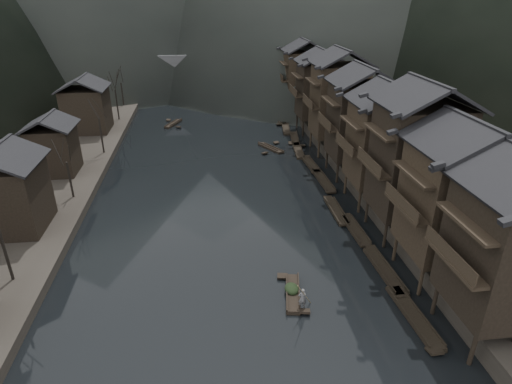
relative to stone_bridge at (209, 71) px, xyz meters
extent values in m
plane|color=black|center=(0.00, -72.00, -5.11)|extent=(300.00, 300.00, 0.00)
cube|color=#2D2823|center=(35.00, -32.00, -4.21)|extent=(40.00, 200.00, 1.80)
cylinder|color=black|center=(14.20, -82.40, -3.81)|extent=(0.30, 0.30, 2.90)
cylinder|color=black|center=(14.20, -77.60, -3.81)|extent=(0.30, 0.30, 2.90)
cylinder|color=black|center=(16.95, -77.60, -3.81)|extent=(0.30, 0.30, 2.90)
cube|color=black|center=(13.30, -80.00, 1.27)|extent=(1.20, 5.70, 0.25)
cylinder|color=black|center=(14.20, -75.40, -3.81)|extent=(0.30, 0.30, 2.90)
cylinder|color=black|center=(14.20, -70.60, -3.81)|extent=(0.30, 0.30, 2.90)
cylinder|color=black|center=(16.95, -75.40, -3.81)|extent=(0.30, 0.30, 2.90)
cylinder|color=black|center=(16.95, -70.60, -3.81)|extent=(0.30, 0.30, 2.90)
cube|color=black|center=(17.30, -73.00, 1.84)|extent=(7.00, 6.00, 8.69)
cube|color=black|center=(13.30, -73.00, 1.40)|extent=(1.20, 5.70, 0.25)
cylinder|color=black|center=(14.20, -68.40, -3.81)|extent=(0.30, 0.30, 2.90)
cylinder|color=black|center=(14.20, -63.60, -3.81)|extent=(0.30, 0.30, 2.90)
cylinder|color=black|center=(16.95, -68.40, -3.81)|extent=(0.30, 0.30, 2.90)
cylinder|color=black|center=(16.95, -63.60, -3.81)|extent=(0.30, 0.30, 2.90)
cube|color=black|center=(17.30, -66.00, 2.54)|extent=(7.00, 6.00, 10.10)
cube|color=black|center=(13.30, -66.00, 2.03)|extent=(1.20, 5.70, 0.25)
cylinder|color=black|center=(14.20, -61.40, -3.81)|extent=(0.30, 0.30, 2.90)
cylinder|color=black|center=(14.20, -56.60, -3.81)|extent=(0.30, 0.30, 2.90)
cylinder|color=black|center=(16.95, -61.40, -3.81)|extent=(0.30, 0.30, 2.90)
cylinder|color=black|center=(16.95, -56.60, -3.81)|extent=(0.30, 0.30, 2.90)
cube|color=black|center=(17.30, -59.00, 1.79)|extent=(7.00, 6.00, 8.60)
cube|color=black|center=(13.30, -59.00, 1.36)|extent=(1.20, 5.70, 0.25)
cylinder|color=black|center=(14.20, -53.40, -3.81)|extent=(0.30, 0.30, 2.90)
cylinder|color=black|center=(14.20, -48.60, -3.81)|extent=(0.30, 0.30, 2.90)
cylinder|color=black|center=(16.95, -53.40, -3.81)|extent=(0.30, 0.30, 2.90)
cylinder|color=black|center=(16.95, -48.60, -3.81)|extent=(0.30, 0.30, 2.90)
cube|color=black|center=(17.30, -51.00, 2.03)|extent=(7.00, 6.00, 9.08)
cube|color=black|center=(13.30, -51.00, 1.58)|extent=(1.20, 5.70, 0.25)
cylinder|color=black|center=(14.20, -44.40, -3.81)|extent=(0.30, 0.30, 2.90)
cylinder|color=black|center=(14.20, -39.60, -3.81)|extent=(0.30, 0.30, 2.90)
cylinder|color=black|center=(16.95, -44.40, -3.81)|extent=(0.30, 0.30, 2.90)
cylinder|color=black|center=(16.95, -39.60, -3.81)|extent=(0.30, 0.30, 2.90)
cube|color=black|center=(17.30, -42.00, 2.46)|extent=(7.00, 6.00, 9.93)
cube|color=black|center=(13.30, -42.00, 1.96)|extent=(1.20, 5.70, 0.25)
cylinder|color=black|center=(14.20, -34.40, -3.81)|extent=(0.30, 0.30, 2.90)
cylinder|color=black|center=(14.20, -29.60, -3.81)|extent=(0.30, 0.30, 2.90)
cylinder|color=black|center=(16.95, -34.40, -3.81)|extent=(0.30, 0.30, 2.90)
cylinder|color=black|center=(16.95, -29.60, -3.81)|extent=(0.30, 0.30, 2.90)
cube|color=black|center=(17.30, -32.00, 1.83)|extent=(7.00, 6.00, 8.68)
cube|color=black|center=(13.30, -32.00, 1.40)|extent=(1.20, 5.70, 0.25)
cylinder|color=black|center=(14.20, -22.40, -3.81)|extent=(0.30, 0.30, 2.90)
cylinder|color=black|center=(14.20, -17.60, -3.81)|extent=(0.30, 0.30, 2.90)
cylinder|color=black|center=(16.95, -22.40, -3.81)|extent=(0.30, 0.30, 2.90)
cylinder|color=black|center=(16.95, -17.60, -3.81)|extent=(0.30, 0.30, 2.90)
cube|color=black|center=(17.30, -20.00, 1.95)|extent=(7.00, 6.00, 8.92)
cube|color=black|center=(13.30, -20.00, 1.51)|extent=(1.20, 5.70, 0.25)
cube|color=black|center=(-20.50, -62.00, -0.66)|extent=(6.00, 6.00, 6.50)
cube|color=black|center=(-20.50, -48.00, -1.01)|extent=(5.00, 5.00, 5.80)
cube|color=black|center=(-20.50, -30.00, -0.51)|extent=(6.50, 6.50, 6.80)
cylinder|color=black|center=(-17.00, -70.67, -1.19)|extent=(0.24, 0.24, 5.43)
cylinder|color=black|center=(-17.00, -55.63, -1.84)|extent=(0.24, 0.24, 4.13)
cylinder|color=black|center=(-17.00, -41.23, -1.39)|extent=(0.24, 0.24, 5.05)
cylinder|color=black|center=(-17.00, -23.77, -1.29)|extent=(0.24, 0.24, 5.23)
cylinder|color=black|center=(-17.00, -13.44, -1.68)|extent=(0.24, 0.24, 4.46)
cube|color=black|center=(12.58, -77.91, -4.96)|extent=(1.43, 7.05, 0.30)
cube|color=black|center=(12.58, -77.91, -4.78)|extent=(1.48, 6.91, 0.10)
cube|color=black|center=(12.74, -74.55, -4.82)|extent=(0.97, 0.90, 0.35)
cube|color=black|center=(12.42, -81.26, -4.82)|extent=(0.97, 0.90, 0.35)
cube|color=black|center=(12.69, -72.27, -4.96)|extent=(1.34, 6.99, 0.30)
cube|color=black|center=(12.69, -72.27, -4.78)|extent=(1.39, 6.85, 0.10)
cube|color=black|center=(12.80, -68.93, -4.82)|extent=(0.96, 0.88, 0.35)
cube|color=black|center=(12.58, -75.60, -4.82)|extent=(0.96, 0.88, 0.35)
cube|color=black|center=(12.48, -65.36, -4.96)|extent=(1.21, 5.94, 0.30)
cube|color=black|center=(12.48, -65.36, -4.78)|extent=(1.27, 5.82, 0.10)
cube|color=black|center=(12.54, -62.52, -4.82)|extent=(0.95, 0.75, 0.32)
cube|color=black|center=(12.43, -68.21, -4.82)|extent=(0.95, 0.75, 0.32)
cube|color=black|center=(11.80, -61.13, -4.96)|extent=(1.17, 6.26, 0.30)
cube|color=black|center=(11.80, -61.13, -4.78)|extent=(1.22, 6.14, 0.10)
cube|color=black|center=(11.77, -58.13, -4.82)|extent=(0.94, 0.78, 0.33)
cube|color=black|center=(11.83, -64.13, -4.82)|extent=(0.94, 0.78, 0.33)
cube|color=black|center=(12.55, -53.04, -4.96)|extent=(1.32, 7.16, 0.30)
cube|color=black|center=(12.55, -53.04, -4.78)|extent=(1.37, 7.02, 0.10)
cube|color=black|center=(12.66, -49.62, -4.82)|extent=(0.96, 0.90, 0.35)
cube|color=black|center=(12.45, -56.46, -4.82)|extent=(0.96, 0.90, 0.35)
cube|color=black|center=(12.33, -47.60, -4.96)|extent=(1.42, 6.00, 0.30)
cube|color=black|center=(12.33, -47.60, -4.78)|extent=(1.47, 5.89, 0.10)
cube|color=black|center=(12.48, -44.75, -4.82)|extent=(0.97, 0.79, 0.32)
cube|color=black|center=(12.17, -50.45, -4.82)|extent=(0.97, 0.79, 0.32)
cube|color=black|center=(11.81, -41.69, -4.96)|extent=(1.77, 6.94, 0.30)
cube|color=black|center=(11.81, -41.69, -4.78)|extent=(1.81, 6.81, 0.10)
cube|color=black|center=(11.48, -38.41, -4.82)|extent=(1.01, 0.93, 0.35)
cube|color=black|center=(12.13, -44.97, -4.82)|extent=(1.01, 0.93, 0.35)
cube|color=black|center=(12.44, -36.19, -4.96)|extent=(2.05, 7.18, 0.30)
cube|color=black|center=(12.44, -36.19, -4.78)|extent=(2.09, 7.04, 0.10)
cube|color=black|center=(11.98, -32.82, -4.82)|extent=(1.04, 0.99, 0.35)
cube|color=black|center=(12.90, -39.57, -4.82)|extent=(1.04, 0.99, 0.35)
cube|color=black|center=(12.14, -30.15, -4.96)|extent=(2.05, 7.57, 0.30)
cube|color=black|center=(12.14, -30.15, -4.78)|extent=(2.08, 7.43, 0.10)
cube|color=black|center=(11.68, -26.58, -4.82)|extent=(1.04, 1.03, 0.36)
cube|color=black|center=(12.60, -33.72, -4.82)|extent=(1.04, 1.03, 0.36)
cube|color=black|center=(11.74, -24.72, -4.96)|extent=(1.82, 6.82, 0.30)
cube|color=black|center=(11.74, -24.72, -4.78)|extent=(1.86, 6.69, 0.10)
cube|color=black|center=(12.09, -21.51, -4.82)|extent=(1.02, 0.92, 0.34)
cube|color=black|center=(11.39, -27.94, -4.82)|extent=(1.02, 0.92, 0.34)
cube|color=black|center=(11.22, -16.85, -4.96)|extent=(1.15, 6.46, 0.30)
cube|color=black|center=(11.22, -16.85, -4.78)|extent=(1.20, 6.33, 0.10)
cube|color=black|center=(11.19, -13.75, -4.82)|extent=(0.94, 0.80, 0.34)
cube|color=black|center=(11.24, -19.94, -4.82)|extent=(0.94, 0.80, 0.34)
cube|color=black|center=(7.94, -40.08, -4.96)|extent=(3.42, 5.10, 0.30)
cube|color=black|center=(7.94, -40.08, -4.78)|extent=(3.41, 5.03, 0.10)
cube|color=black|center=(9.16, -37.86, -4.82)|extent=(1.06, 0.98, 0.31)
cube|color=black|center=(6.72, -42.29, -4.82)|extent=(1.06, 0.98, 0.31)
cube|color=black|center=(-7.35, -25.04, -4.96)|extent=(2.98, 5.20, 0.30)
cube|color=black|center=(-7.35, -25.04, -4.78)|extent=(2.99, 5.12, 0.10)
cube|color=black|center=(-8.34, -22.74, -4.82)|extent=(1.04, 0.93, 0.31)
cube|color=black|center=(-6.36, -27.35, -4.82)|extent=(1.04, 0.93, 0.31)
cube|color=#4C4C4F|center=(0.00, 0.00, 2.09)|extent=(40.00, 6.00, 1.60)
cube|color=#4C4C4F|center=(0.00, -2.70, 3.39)|extent=(40.00, 0.50, 1.00)
cube|color=#4C4C4F|center=(0.00, 2.70, 3.39)|extent=(40.00, 0.50, 1.00)
cube|color=#4C4C4F|center=(-14.00, 0.00, -1.91)|extent=(3.20, 6.00, 6.40)
cube|color=#4C4C4F|center=(-4.50, 0.00, -1.91)|extent=(3.20, 6.00, 6.40)
cube|color=#4C4C4F|center=(4.50, 0.00, -1.91)|extent=(3.20, 6.00, 6.40)
cube|color=#4C4C4F|center=(14.00, 0.00, -1.91)|extent=(3.20, 6.00, 6.40)
cube|color=black|center=(4.33, -74.22, -4.96)|extent=(1.87, 4.81, 0.30)
cube|color=black|center=(4.33, -74.22, -4.78)|extent=(1.90, 4.73, 0.10)
cube|color=black|center=(3.91, -72.00, -4.82)|extent=(0.96, 0.74, 0.29)
cube|color=black|center=(4.74, -76.44, -4.82)|extent=(0.96, 0.74, 0.29)
ellipsoid|color=black|center=(4.28, -73.99, -4.34)|extent=(1.13, 1.47, 0.68)
imported|color=slate|center=(4.65, -75.98, -3.82)|extent=(0.64, 0.44, 1.71)
cylinder|color=#8C7A51|center=(4.85, -75.98, -1.28)|extent=(1.72, 1.78, 3.35)
camera|label=1|loc=(-1.92, -100.67, 16.66)|focal=30.00mm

